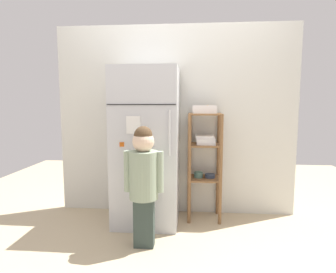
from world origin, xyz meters
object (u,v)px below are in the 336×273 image
Objects in this scene: refrigerator at (147,147)px; child_standing at (144,175)px; pantry_shelf_unit at (205,155)px; fruit_bin at (206,110)px.

child_standing is at bearing -83.65° from refrigerator.
pantry_shelf_unit reaches higher than child_standing.
refrigerator is at bearing -167.60° from pantry_shelf_unit.
fruit_bin is (0.01, 0.02, 0.48)m from pantry_shelf_unit.
refrigerator is 0.63m from pantry_shelf_unit.
child_standing is 4.24× the size of fruit_bin.
refrigerator reaches higher than pantry_shelf_unit.
refrigerator is 1.40× the size of pantry_shelf_unit.
fruit_bin is (0.61, 0.15, 0.38)m from refrigerator.
child_standing is at bearing -129.82° from pantry_shelf_unit.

